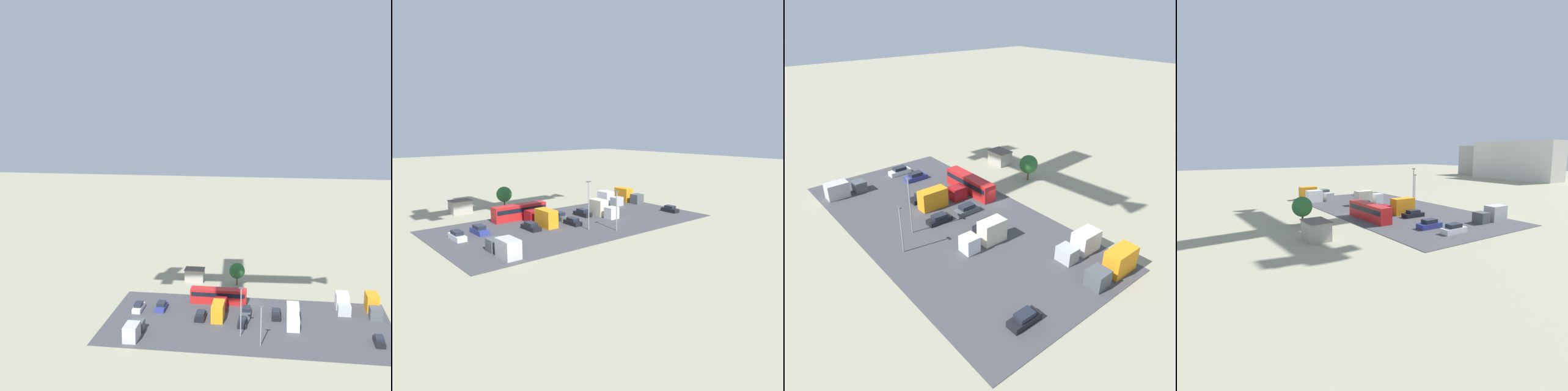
# 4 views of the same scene
# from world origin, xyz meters

# --- Properties ---
(ground_plane) EXTENTS (400.00, 400.00, 0.00)m
(ground_plane) POSITION_xyz_m (0.00, 0.00, 0.00)
(ground_plane) COLOR gray
(parking_lot_surface) EXTENTS (55.33, 28.16, 0.08)m
(parking_lot_surface) POSITION_xyz_m (0.00, 10.71, 0.04)
(parking_lot_surface) COLOR #424247
(parking_lot_surface) RESTS_ON ground
(shed_building) EXTENTS (4.70, 3.54, 3.05)m
(shed_building) POSITION_xyz_m (14.10, -13.25, 1.53)
(shed_building) COLOR #9E998E
(shed_building) RESTS_ON ground
(bus) EXTENTS (11.93, 2.54, 3.21)m
(bus) POSITION_xyz_m (6.80, 0.83, 1.81)
(bus) COLOR red
(bus) RESTS_ON ground
(parked_car_0) EXTENTS (1.83, 4.56, 1.62)m
(parked_car_0) POSITION_xyz_m (0.51, 6.41, 0.75)
(parked_car_0) COLOR #4C5156
(parked_car_0) RESTS_ON ground
(parked_car_1) EXTENTS (1.72, 4.07, 1.47)m
(parked_car_1) POSITION_xyz_m (-23.68, 16.66, 0.69)
(parked_car_1) COLOR black
(parked_car_1) RESTS_ON ground
(parked_car_2) EXTENTS (1.79, 4.60, 1.57)m
(parked_car_2) POSITION_xyz_m (-5.49, 6.94, 0.73)
(parked_car_2) COLOR black
(parked_car_2) RESTS_ON ground
(parked_car_3) EXTENTS (1.92, 4.61, 1.47)m
(parked_car_3) POSITION_xyz_m (9.42, 9.79, 0.69)
(parked_car_3) COLOR black
(parked_car_3) RESTS_ON ground
(parked_car_4) EXTENTS (1.73, 4.58, 1.59)m
(parked_car_4) POSITION_xyz_m (22.74, 7.29, 0.74)
(parked_car_4) COLOR silver
(parked_car_4) RESTS_ON ground
(parked_car_5) EXTENTS (1.72, 4.15, 1.41)m
(parked_car_5) POSITION_xyz_m (0.95, 11.79, 0.67)
(parked_car_5) COLOR black
(parked_car_5) RESTS_ON ground
(parked_car_6) EXTENTS (1.91, 4.52, 1.60)m
(parked_car_6) POSITION_xyz_m (18.17, 6.14, 0.75)
(parked_car_6) COLOR navy
(parked_car_6) RESTS_ON ground
(parked_truck_0) EXTENTS (2.45, 8.40, 3.49)m
(parked_truck_0) POSITION_xyz_m (-25.02, 1.48, 1.67)
(parked_truck_0) COLOR #4C5156
(parked_truck_0) RESTS_ON ground
(parked_truck_1) EXTENTS (2.59, 7.13, 3.13)m
(parked_truck_1) POSITION_xyz_m (-19.08, 0.77, 1.51)
(parked_truck_1) COLOR #ADB2B7
(parked_truck_1) RESTS_ON ground
(parked_truck_2) EXTENTS (2.46, 7.36, 2.93)m
(parked_truck_2) POSITION_xyz_m (20.39, 20.23, 1.42)
(parked_truck_2) COLOR #4C5156
(parked_truck_2) RESTS_ON ground
(parked_truck_3) EXTENTS (2.40, 7.44, 3.54)m
(parked_truck_3) POSITION_xyz_m (-8.69, 9.83, 1.70)
(parked_truck_3) COLOR silver
(parked_truck_3) RESTS_ON ground
(parked_truck_4) EXTENTS (2.32, 9.19, 3.45)m
(parked_truck_4) POSITION_xyz_m (5.92, 8.27, 1.66)
(parked_truck_4) COLOR maroon
(parked_truck_4) RESTS_ON ground
(tree_near_shed) EXTENTS (3.69, 3.69, 5.29)m
(tree_near_shed) POSITION_xyz_m (3.78, -11.75, 3.43)
(tree_near_shed) COLOR brown
(tree_near_shed) RESTS_ON ground
(light_pole_lot_centre) EXTENTS (0.90, 0.28, 9.37)m
(light_pole_lot_centre) POSITION_xyz_m (0.97, 16.83, 5.20)
(light_pole_lot_centre) COLOR gray
(light_pole_lot_centre) RESTS_ON ground
(light_pole_lot_edge) EXTENTS (0.90, 0.28, 7.53)m
(light_pole_lot_edge) POSITION_xyz_m (-2.82, 20.50, 4.27)
(light_pole_lot_edge) COLOR gray
(light_pole_lot_edge) RESTS_ON ground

